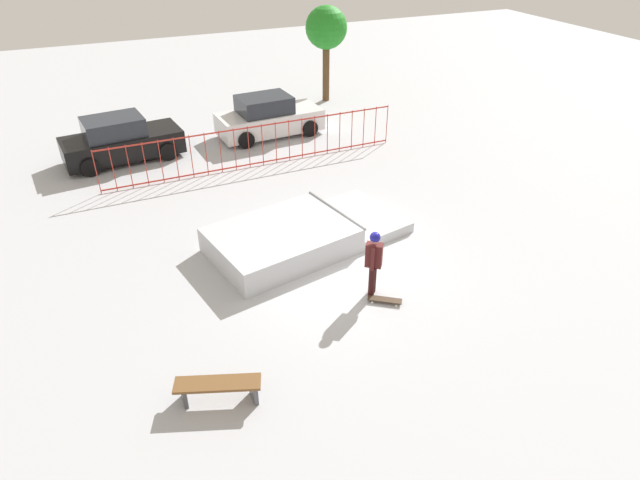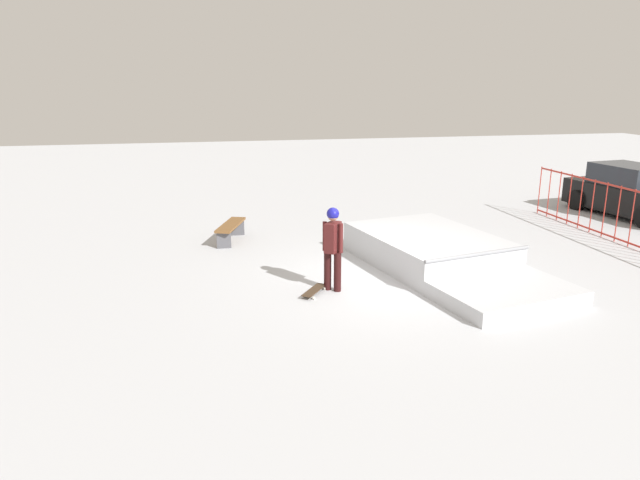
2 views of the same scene
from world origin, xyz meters
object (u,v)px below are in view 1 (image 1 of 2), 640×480
(distant_tree, at_px, (326,29))
(skateboard, at_px, (385,300))
(skater, at_px, (374,259))
(skate_ramp, at_px, (297,236))
(parked_car_white, at_px, (269,118))
(park_bench, at_px, (218,387))
(parked_car_black, at_px, (121,141))

(distant_tree, bearing_deg, skateboard, -108.54)
(skater, xyz_separation_m, skateboard, (0.13, -0.41, -0.93))
(skate_ramp, distance_m, skater, 2.93)
(parked_car_white, bearing_deg, skater, -99.86)
(skateboard, distance_m, distant_tree, 15.61)
(park_bench, distance_m, distant_tree, 18.56)
(skate_ramp, xyz_separation_m, skateboard, (1.01, -3.11, -0.24))
(park_bench, bearing_deg, parked_car_black, 91.76)
(park_bench, xyz_separation_m, parked_car_black, (-0.38, 12.42, 0.37))
(skateboard, distance_m, parked_car_black, 12.02)
(skateboard, xyz_separation_m, parked_car_black, (-4.69, 11.04, 0.65))
(skateboard, height_order, parked_car_black, parked_car_black)
(distant_tree, bearing_deg, parked_car_white, -140.47)
(parked_car_black, bearing_deg, skater, -74.00)
(skate_ramp, distance_m, park_bench, 5.57)
(parked_car_black, relative_size, distant_tree, 1.02)
(skater, height_order, skateboard, skater)
(parked_car_black, distance_m, distant_tree, 10.46)
(park_bench, xyz_separation_m, distant_tree, (9.18, 15.88, 2.83))
(skateboard, bearing_deg, skater, 143.28)
(skater, height_order, parked_car_white, skater)
(skate_ramp, height_order, skater, skater)
(skate_ramp, bearing_deg, parked_car_black, 103.04)
(parked_car_black, height_order, parked_car_white, same)
(distant_tree, bearing_deg, skate_ramp, -117.29)
(park_bench, relative_size, parked_car_white, 0.39)
(skater, relative_size, distant_tree, 0.41)
(parked_car_black, distance_m, parked_car_white, 5.66)
(park_bench, distance_m, parked_car_black, 12.43)
(park_bench, height_order, distant_tree, distant_tree)
(park_bench, bearing_deg, skate_ramp, 53.67)
(park_bench, bearing_deg, skater, 23.07)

